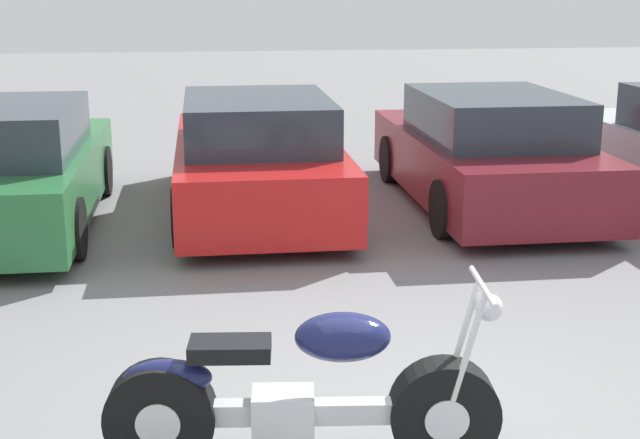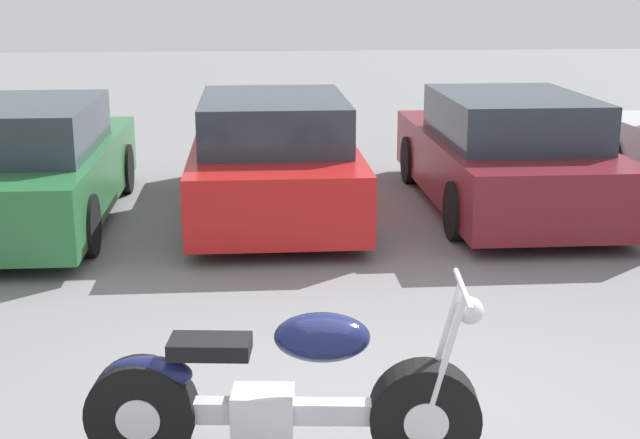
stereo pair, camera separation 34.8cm
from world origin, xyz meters
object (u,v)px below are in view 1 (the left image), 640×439
object	(u,v)px
motorcycle	(298,397)
parked_car_red	(257,158)
parked_car_maroon	(486,153)
parked_car_green	(7,170)

from	to	relation	value
motorcycle	parked_car_red	bearing A→B (deg)	88.58
parked_car_maroon	motorcycle	bearing A→B (deg)	-117.02
motorcycle	parked_car_red	distance (m)	5.61
motorcycle	parked_car_red	xyz separation A→B (m)	(0.14, 5.60, 0.24)
parked_car_green	parked_car_red	size ratio (longest dim) A/B	1.00
motorcycle	parked_car_green	size ratio (longest dim) A/B	0.50
parked_car_red	motorcycle	bearing A→B (deg)	-91.42
parked_car_green	motorcycle	bearing A→B (deg)	-64.16
motorcycle	parked_car_maroon	distance (m)	6.27
parked_car_red	parked_car_green	bearing A→B (deg)	-173.74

